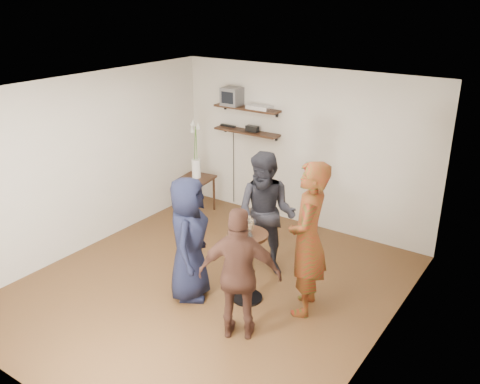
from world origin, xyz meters
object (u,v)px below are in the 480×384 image
Objects in this scene: dvd_deck at (260,107)px; person_navy at (189,239)px; crt_monitor at (232,96)px; radio at (252,129)px; person_plaid at (308,239)px; person_brown at (240,275)px; side_table at (197,183)px; person_dark at (266,215)px; drinks_table at (247,258)px.

dvd_deck reaches higher than person_navy.
crt_monitor is 0.64m from radio.
person_plaid is 1.22× the size of person_brown.
side_table is at bearing -147.90° from radio.
person_brown is (0.51, -1.37, -0.08)m from person_dark.
person_dark reaches higher than person_brown.
person_dark reaches higher than person_navy.
side_table is 0.69× the size of drinks_table.
side_table is at bearing -135.78° from person_plaid.
crt_monitor reaches higher than side_table.
side_table is 2.72m from person_navy.
radio is 3.57m from person_brown.
person_navy is (1.63, -2.16, 0.27)m from side_table.
crt_monitor is 3.49m from person_plaid.
person_dark is 1.07× the size of person_navy.
person_navy is (0.67, -2.67, -1.09)m from dvd_deck.
dvd_deck is 0.41m from radio.
crt_monitor reaches higher than person_plaid.
side_table is 0.40× the size of person_navy.
person_navy is (-0.65, -0.33, 0.21)m from drinks_table.
dvd_deck reaches higher than side_table.
side_table is 3.41m from person_plaid.
side_table is (-0.42, -0.51, -1.49)m from crt_monitor.
person_navy reaches higher than radio.
crt_monitor is 1.45× the size of radio.
drinks_table is (1.47, -2.34, -0.92)m from radio.
person_dark is (2.11, -1.11, 0.33)m from side_table.
person_plaid is at bearing 17.56° from drinks_table.
crt_monitor is 0.56m from dvd_deck.
person_dark is (1.29, -1.62, -0.65)m from radio.
drinks_table is 0.78m from person_dark.
radio is 0.35× the size of side_table.
person_plaid is at bearing -139.78° from person_brown.
crt_monitor is 3.17m from person_navy.
dvd_deck is 0.21× the size of person_plaid.
person_navy is at bearing -152.90° from drinks_table.
person_navy is (1.22, -2.67, -1.21)m from crt_monitor.
dvd_deck is (0.54, 0.00, -0.12)m from crt_monitor.
dvd_deck reaches higher than person_brown.
person_brown is at bearing -83.40° from person_dark.
dvd_deck is 0.25× the size of person_navy.
dvd_deck is at bearing -153.80° from person_plaid.
crt_monitor reaches higher than drinks_table.
dvd_deck reaches higher than person_dark.
crt_monitor is 0.20× the size of person_navy.
person_brown is at bearing -60.96° from dvd_deck.
person_plaid reaches higher than person_brown.
person_plaid reaches higher than side_table.
dvd_deck is 0.43× the size of drinks_table.
radio is 0.14× the size of person_brown.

